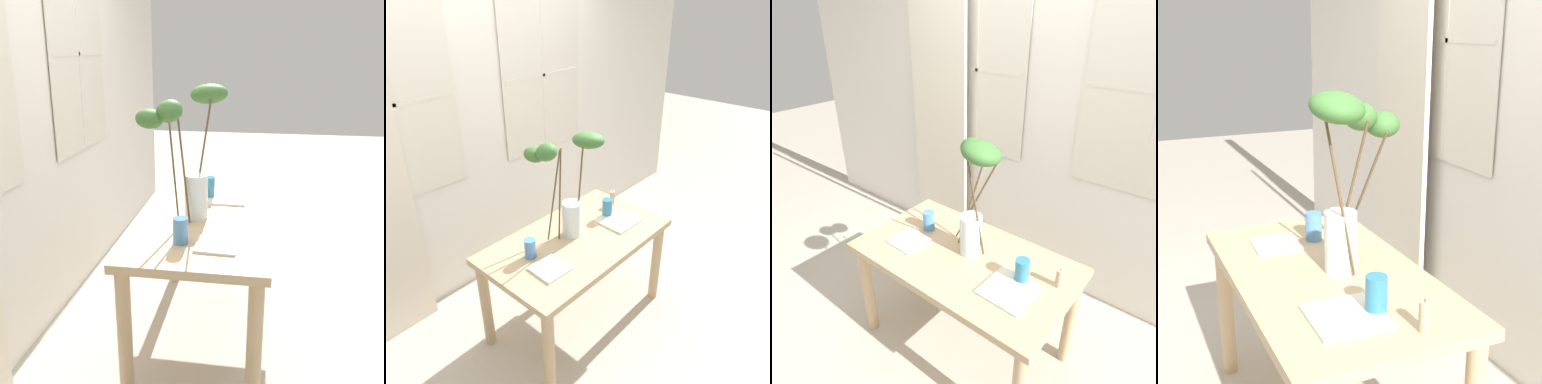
{
  "view_description": "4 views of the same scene",
  "coord_description": "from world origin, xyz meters",
  "views": [
    {
      "loc": [
        -2.41,
        -0.31,
        1.68
      ],
      "look_at": [
        -0.07,
        0.07,
        0.92
      ],
      "focal_mm": 42.42,
      "sensor_mm": 36.0,
      "label": 1
    },
    {
      "loc": [
        -1.68,
        -1.52,
        2.3
      ],
      "look_at": [
        0.01,
        0.0,
        1.1
      ],
      "focal_mm": 36.46,
      "sensor_mm": 36.0,
      "label": 2
    },
    {
      "loc": [
        1.06,
        -1.31,
        2.08
      ],
      "look_at": [
        -0.07,
        0.09,
        1.12
      ],
      "focal_mm": 32.8,
      "sensor_mm": 36.0,
      "label": 3
    },
    {
      "loc": [
        1.95,
        -0.78,
        1.72
      ],
      "look_at": [
        -0.03,
        0.11,
        1.07
      ],
      "focal_mm": 52.17,
      "sensor_mm": 36.0,
      "label": 4
    }
  ],
  "objects": [
    {
      "name": "ground",
      "position": [
        0.0,
        0.0,
        0.0
      ],
      "size": [
        14.0,
        14.0,
        0.0
      ],
      "primitive_type": "plane",
      "color": "#B7AD9E"
    },
    {
      "name": "back_wall_with_windows",
      "position": [
        -0.0,
        1.04,
        1.42
      ],
      "size": [
        5.54,
        0.14,
        2.82
      ],
      "color": "silver",
      "rests_on": "ground"
    },
    {
      "name": "dining_table",
      "position": [
        0.0,
        0.0,
        0.63
      ],
      "size": [
        1.32,
        0.74,
        0.75
      ],
      "color": "tan",
      "rests_on": "ground"
    },
    {
      "name": "vase_with_branches",
      "position": [
        0.01,
        0.09,
        1.19
      ],
      "size": [
        0.46,
        0.53,
        0.78
      ],
      "color": "silver",
      "rests_on": "dining_table"
    },
    {
      "name": "drinking_glass_blue_left",
      "position": [
        -0.36,
        0.08,
        0.81
      ],
      "size": [
        0.08,
        0.08,
        0.13
      ],
      "primitive_type": "cylinder",
      "color": "#4C84BC",
      "rests_on": "dining_table"
    },
    {
      "name": "drinking_glass_blue_right",
      "position": [
        0.38,
        0.03,
        0.82
      ],
      "size": [
        0.08,
        0.08,
        0.14
      ],
      "primitive_type": "cylinder",
      "color": "teal",
      "rests_on": "dining_table"
    },
    {
      "name": "plate_square_left",
      "position": [
        -0.37,
        -0.11,
        0.75
      ],
      "size": [
        0.22,
        0.22,
        0.01
      ],
      "primitive_type": "cube",
      "rotation": [
        0.0,
        0.0,
        -0.04
      ],
      "color": "white",
      "rests_on": "dining_table"
    },
    {
      "name": "plate_square_right",
      "position": [
        0.37,
        -0.08,
        0.75
      ],
      "size": [
        0.27,
        0.27,
        0.01
      ],
      "primitive_type": "cube",
      "rotation": [
        0.0,
        0.0,
        -0.03
      ],
      "color": "silver",
      "rests_on": "dining_table"
    },
    {
      "name": "pillar_candle",
      "position": [
        0.56,
        0.12,
        0.8
      ],
      "size": [
        0.04,
        0.04,
        0.12
      ],
      "color": "tan",
      "rests_on": "dining_table"
    }
  ]
}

